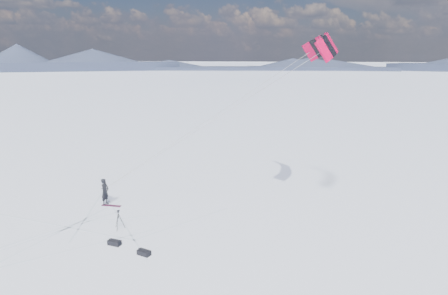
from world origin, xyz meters
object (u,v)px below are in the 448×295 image
(gear_bag_a, at_px, (114,243))
(tripod, at_px, (119,217))
(snowkiter, at_px, (106,204))
(gear_bag_b, at_px, (144,252))
(snowboard, at_px, (111,206))

(gear_bag_a, bearing_deg, tripod, 119.16)
(snowkiter, relative_size, gear_bag_a, 2.54)
(tripod, height_order, gear_bag_b, tripod)
(snowboard, xyz_separation_m, tripod, (2.62, -3.06, 0.79))
(tripod, bearing_deg, gear_bag_b, -77.02)
(snowkiter, xyz_separation_m, gear_bag_b, (6.22, -5.56, 0.15))
(gear_bag_b, bearing_deg, snowboard, 147.42)
(gear_bag_a, height_order, gear_bag_b, gear_bag_b)
(tripod, distance_m, gear_bag_b, 3.93)
(snowkiter, bearing_deg, snowboard, -106.33)
(gear_bag_b, bearing_deg, tripod, 153.32)
(snowboard, distance_m, gear_bag_a, 6.07)
(snowkiter, bearing_deg, tripod, -137.94)
(snowboard, bearing_deg, gear_bag_b, -50.12)
(snowkiter, height_order, gear_bag_a, snowkiter)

